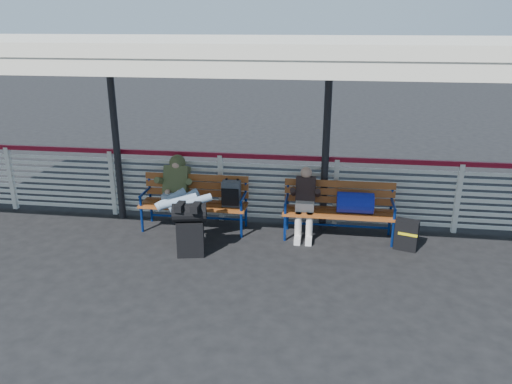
% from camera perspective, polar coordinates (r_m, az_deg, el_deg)
% --- Properties ---
extents(ground, '(60.00, 60.00, 0.00)m').
position_cam_1_polar(ground, '(7.34, -7.05, -8.69)').
color(ground, black).
rests_on(ground, ground).
extents(fence, '(12.08, 0.08, 1.24)m').
position_cam_1_polar(fence, '(8.79, -4.05, 0.83)').
color(fence, silver).
rests_on(fence, ground).
extents(canopy, '(12.60, 3.60, 3.16)m').
position_cam_1_polar(canopy, '(7.35, -6.23, 16.15)').
color(canopy, silver).
rests_on(canopy, ground).
extents(luggage_stack, '(0.55, 0.38, 0.83)m').
position_cam_1_polar(luggage_stack, '(7.56, -7.55, -4.04)').
color(luggage_stack, black).
rests_on(luggage_stack, ground).
extents(bench_left, '(1.80, 0.56, 0.92)m').
position_cam_1_polar(bench_left, '(8.45, -5.93, -0.51)').
color(bench_left, '#A5521F').
rests_on(bench_left, ground).
extents(bench_right, '(1.80, 0.56, 0.92)m').
position_cam_1_polar(bench_right, '(8.17, 10.34, -1.35)').
color(bench_right, '#A5521F').
rests_on(bench_right, ground).
extents(traveler_man, '(0.94, 1.64, 0.77)m').
position_cam_1_polar(traveler_man, '(8.18, -8.69, -0.39)').
color(traveler_man, '#8DA2BE').
rests_on(traveler_man, ground).
extents(companion_person, '(0.32, 0.66, 1.15)m').
position_cam_1_polar(companion_person, '(8.16, 5.62, -1.13)').
color(companion_person, beige).
rests_on(companion_person, ground).
extents(suitcase_side, '(0.39, 0.30, 0.48)m').
position_cam_1_polar(suitcase_side, '(8.12, 16.82, -4.71)').
color(suitcase_side, black).
rests_on(suitcase_side, ground).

